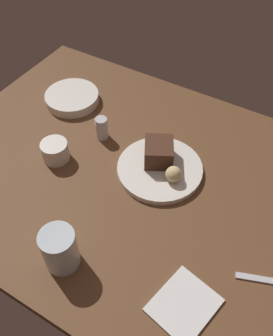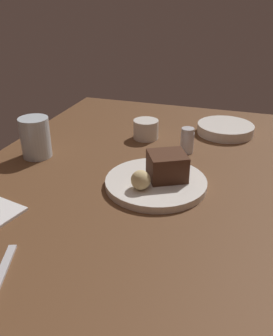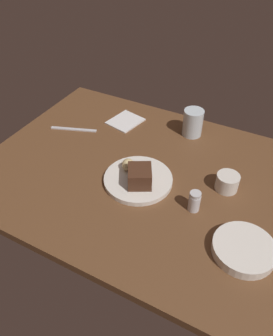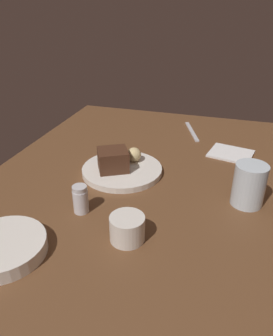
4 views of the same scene
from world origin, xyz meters
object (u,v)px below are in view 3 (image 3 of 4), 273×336
at_px(water_glass, 193,123).
at_px(bread_roll, 128,165).
at_px(dessert_plate, 138,179).
at_px(salt_shaker, 194,201).
at_px(coffee_cup, 227,182).
at_px(butter_knife, 74,129).
at_px(side_bowl, 244,249).
at_px(chocolate_cake_slice, 140,176).
at_px(folded_napkin, 125,121).

bearing_deg(water_glass, bread_roll, -108.63).
height_order(dessert_plate, bread_roll, bread_roll).
xyz_separation_m(bread_roll, salt_shaker, (0.26, -0.05, -0.00)).
relative_size(coffee_cup, butter_knife, 0.39).
xyz_separation_m(salt_shaker, coffee_cup, (0.06, 0.14, -0.01)).
relative_size(water_glass, side_bowl, 0.62).
bearing_deg(water_glass, butter_knife, -155.60).
bearing_deg(water_glass, dessert_plate, -99.79).
height_order(salt_shaker, side_bowl, salt_shaker).
bearing_deg(chocolate_cake_slice, bread_roll, 147.79).
distance_m(coffee_cup, butter_knife, 0.65).
height_order(bread_roll, folded_napkin, bread_roll).
relative_size(chocolate_cake_slice, folded_napkin, 0.62).
height_order(dessert_plate, butter_knife, dessert_plate).
bearing_deg(salt_shaker, folded_napkin, 142.30).
relative_size(side_bowl, folded_napkin, 1.30).
distance_m(chocolate_cake_slice, butter_knife, 0.43).
bearing_deg(bread_roll, water_glass, 71.37).
bearing_deg(coffee_cup, bread_roll, -165.26).
xyz_separation_m(chocolate_cake_slice, butter_knife, (-0.39, 0.17, -0.04)).
distance_m(chocolate_cake_slice, bread_roll, 0.08).
relative_size(bread_roll, coffee_cup, 0.57).
distance_m(water_glass, folded_napkin, 0.29).
relative_size(dessert_plate, side_bowl, 1.35).
relative_size(chocolate_cake_slice, coffee_cup, 1.10).
bearing_deg(butter_knife, dessert_plate, 138.16).
xyz_separation_m(side_bowl, butter_knife, (-0.76, 0.27, -0.01)).
height_order(water_glass, coffee_cup, water_glass).
xyz_separation_m(bread_roll, coffee_cup, (0.32, 0.09, -0.01)).
relative_size(chocolate_cake_slice, water_glass, 0.77).
height_order(water_glass, folded_napkin, water_glass).
distance_m(salt_shaker, coffee_cup, 0.15).
height_order(salt_shaker, coffee_cup, salt_shaker).
bearing_deg(coffee_cup, salt_shaker, -114.80).
height_order(chocolate_cake_slice, coffee_cup, chocolate_cake_slice).
bearing_deg(folded_napkin, coffee_cup, -21.53).
relative_size(dessert_plate, water_glass, 2.16).
height_order(butter_knife, folded_napkin, folded_napkin).
bearing_deg(butter_knife, bread_roll, 138.32).
xyz_separation_m(water_glass, folded_napkin, (-0.28, -0.05, -0.05)).
bearing_deg(chocolate_cake_slice, dessert_plate, 128.13).
relative_size(chocolate_cake_slice, side_bowl, 0.48).
bearing_deg(side_bowl, water_glass, 125.00).
distance_m(dessert_plate, chocolate_cake_slice, 0.05).
xyz_separation_m(dessert_plate, bread_roll, (-0.05, 0.02, 0.03)).
distance_m(bread_roll, water_glass, 0.35).
xyz_separation_m(dessert_plate, salt_shaker, (0.21, -0.03, 0.03)).
relative_size(bread_roll, side_bowl, 0.25).
distance_m(butter_knife, folded_napkin, 0.22).
xyz_separation_m(bread_roll, folded_napkin, (-0.17, 0.28, -0.04)).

